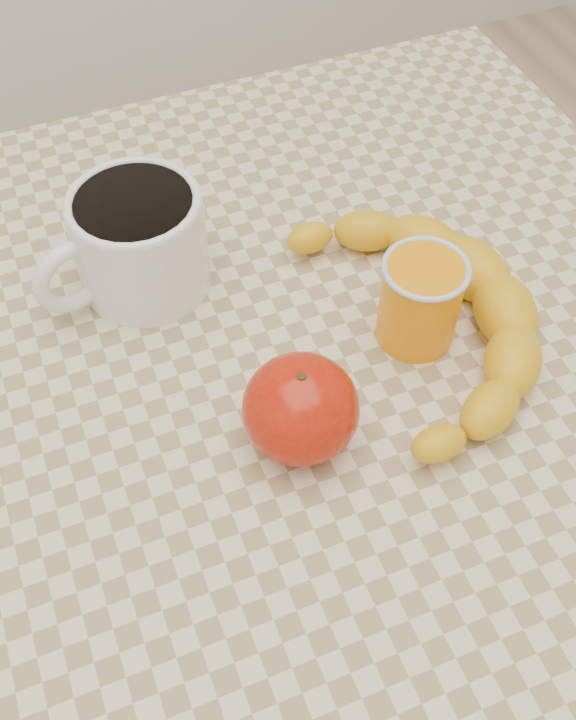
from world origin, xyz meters
name	(u,v)px	position (x,y,z in m)	size (l,w,h in m)	color
ground	(288,665)	(0.00, 0.00, 0.00)	(3.00, 3.00, 0.00)	tan
table	(288,433)	(0.00, 0.00, 0.66)	(0.80, 0.80, 0.75)	beige
coffee_mug	(137,240)	(-0.08, 0.14, 0.80)	(0.16, 0.14, 0.09)	white
orange_juice_glass	(420,300)	(0.11, 0.00, 0.79)	(0.07, 0.07, 0.08)	orange
apple	(301,409)	(-0.01, -0.06, 0.79)	(0.11, 0.11, 0.08)	#A10F05
banana	(425,315)	(0.12, 0.00, 0.77)	(0.26, 0.34, 0.05)	yellow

